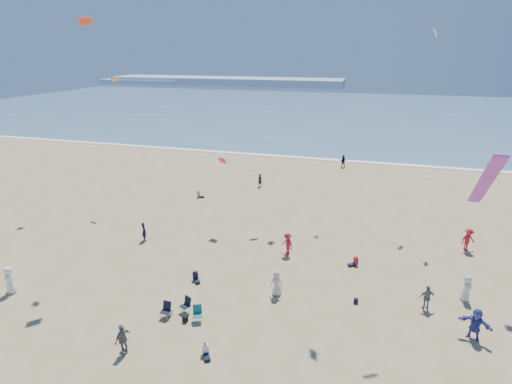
# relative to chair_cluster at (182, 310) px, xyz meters

# --- Properties ---
(ocean) EXTENTS (220.00, 100.00, 0.06)m
(ocean) POSITION_rel_chair_cluster_xyz_m (1.91, 89.28, -0.47)
(ocean) COLOR #476B84
(ocean) RESTS_ON ground
(surf_line) EXTENTS (220.00, 1.20, 0.08)m
(surf_line) POSITION_rel_chair_cluster_xyz_m (1.91, 39.28, -0.46)
(surf_line) COLOR white
(surf_line) RESTS_ON ground
(headland_far) EXTENTS (110.00, 20.00, 3.20)m
(headland_far) POSITION_rel_chair_cluster_xyz_m (-58.09, 164.28, 1.10)
(headland_far) COLOR #7A8EA8
(headland_far) RESTS_ON ground
(headland_near) EXTENTS (40.00, 14.00, 2.00)m
(headland_near) POSITION_rel_chair_cluster_xyz_m (-98.09, 159.28, 0.50)
(headland_near) COLOR #7A8EA8
(headland_near) RESTS_ON ground
(standing_flyers) EXTENTS (31.31, 43.15, 1.87)m
(standing_flyers) POSITION_rel_chair_cluster_xyz_m (7.72, 7.69, 0.38)
(standing_flyers) COLOR #A21735
(standing_flyers) RESTS_ON ground
(seated_group) EXTENTS (18.10, 26.03, 0.84)m
(seated_group) POSITION_rel_chair_cluster_xyz_m (1.93, 4.84, -0.08)
(seated_group) COLOR white
(seated_group) RESTS_ON ground
(chair_cluster) EXTENTS (2.72, 1.52, 1.00)m
(chair_cluster) POSITION_rel_chair_cluster_xyz_m (0.00, 0.00, 0.00)
(chair_cluster) COLOR black
(chair_cluster) RESTS_ON ground
(white_tote) EXTENTS (0.35, 0.20, 0.40)m
(white_tote) POSITION_rel_chair_cluster_xyz_m (-0.88, -0.02, -0.30)
(white_tote) COLOR white
(white_tote) RESTS_ON ground
(black_backpack) EXTENTS (0.30, 0.22, 0.38)m
(black_backpack) POSITION_rel_chair_cluster_xyz_m (0.32, -0.34, -0.31)
(black_backpack) COLOR black
(black_backpack) RESTS_ON ground
(navy_bag) EXTENTS (0.28, 0.18, 0.34)m
(navy_bag) POSITION_rel_chair_cluster_xyz_m (9.91, 4.32, -0.33)
(navy_bag) COLOR black
(navy_bag) RESTS_ON ground
(kites_aloft) EXTENTS (43.33, 36.04, 23.15)m
(kites_aloft) POSITION_rel_chair_cluster_xyz_m (11.16, 6.99, 13.60)
(kites_aloft) COLOR green
(kites_aloft) RESTS_ON ground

